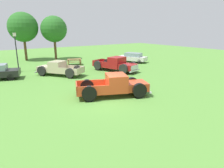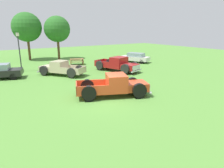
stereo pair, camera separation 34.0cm
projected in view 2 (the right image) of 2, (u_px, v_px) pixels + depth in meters
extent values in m
plane|color=#548C38|center=(104.00, 100.00, 13.74)|extent=(80.00, 80.00, 0.00)
cube|color=#D14723|center=(136.00, 86.00, 14.65)|extent=(2.05, 2.06, 0.57)
cube|color=silver|center=(146.00, 85.00, 14.78)|extent=(0.62, 1.33, 0.48)
sphere|color=silver|center=(143.00, 83.00, 15.37)|extent=(0.21, 0.21, 0.21)
sphere|color=silver|center=(149.00, 87.00, 14.17)|extent=(0.21, 0.21, 0.21)
cube|color=#D14723|center=(116.00, 83.00, 14.32)|extent=(1.93, 2.13, 1.19)
cube|color=#8C9EA8|center=(125.00, 79.00, 14.35)|extent=(0.63, 1.39, 0.52)
cube|color=#D14723|center=(92.00, 91.00, 14.16)|extent=(2.69, 2.46, 0.10)
cube|color=#D14723|center=(91.00, 84.00, 14.86)|extent=(2.03, 0.94, 0.57)
cube|color=#D14723|center=(93.00, 90.00, 13.29)|extent=(2.03, 0.94, 0.57)
cube|color=#D14723|center=(77.00, 87.00, 13.90)|extent=(0.76, 1.63, 0.57)
cylinder|color=black|center=(132.00, 86.00, 15.55)|extent=(0.81, 0.52, 0.79)
cylinder|color=#B7B7BC|center=(132.00, 86.00, 15.56)|extent=(0.39, 0.35, 0.32)
cylinder|color=black|center=(132.00, 84.00, 15.50)|extent=(1.03, 0.66, 1.00)
cylinder|color=black|center=(139.00, 93.00, 13.90)|extent=(0.81, 0.52, 0.79)
cylinder|color=#B7B7BC|center=(139.00, 93.00, 13.89)|extent=(0.39, 0.35, 0.32)
cylinder|color=black|center=(139.00, 90.00, 13.84)|extent=(1.03, 0.66, 1.00)
cylinder|color=black|center=(87.00, 89.00, 14.96)|extent=(0.81, 0.52, 0.79)
cylinder|color=#B7B7BC|center=(87.00, 88.00, 14.97)|extent=(0.39, 0.35, 0.32)
cylinder|color=black|center=(87.00, 86.00, 14.91)|extent=(1.03, 0.66, 1.00)
cylinder|color=black|center=(89.00, 96.00, 13.31)|extent=(0.81, 0.52, 0.79)
cylinder|color=#B7B7BC|center=(89.00, 96.00, 13.30)|extent=(0.39, 0.35, 0.32)
cylinder|color=black|center=(89.00, 93.00, 13.25)|extent=(1.03, 0.66, 1.00)
cube|color=silver|center=(147.00, 89.00, 14.88)|extent=(0.84, 1.78, 0.12)
cube|color=maroon|center=(130.00, 67.00, 21.77)|extent=(2.04, 2.03, 0.59)
cube|color=silver|center=(136.00, 68.00, 21.28)|extent=(1.41, 0.52, 0.49)
sphere|color=silver|center=(139.00, 66.00, 21.78)|extent=(0.21, 0.21, 0.21)
sphere|color=silver|center=(133.00, 68.00, 20.80)|extent=(0.21, 0.21, 0.21)
cube|color=maroon|center=(119.00, 62.00, 22.58)|extent=(2.13, 1.88, 1.23)
cube|color=#8C9EA8|center=(124.00, 61.00, 22.12)|extent=(1.48, 0.52, 0.54)
cube|color=maroon|center=(106.00, 66.00, 23.82)|extent=(2.40, 2.69, 0.11)
cube|color=maroon|center=(111.00, 62.00, 24.37)|extent=(0.78, 2.16, 0.59)
cube|color=maroon|center=(102.00, 64.00, 23.08)|extent=(0.78, 2.16, 0.59)
cube|color=maroon|center=(100.00, 62.00, 24.37)|extent=(1.72, 0.64, 0.59)
cylinder|color=black|center=(134.00, 68.00, 22.53)|extent=(0.48, 0.84, 0.81)
cylinder|color=#B7B7BC|center=(134.00, 68.00, 22.54)|extent=(0.34, 0.39, 0.32)
cylinder|color=black|center=(134.00, 66.00, 22.48)|extent=(0.60, 1.07, 1.02)
cylinder|color=black|center=(125.00, 71.00, 21.18)|extent=(0.48, 0.84, 0.81)
cylinder|color=#B7B7BC|center=(125.00, 71.00, 21.17)|extent=(0.34, 0.39, 0.32)
cylinder|color=black|center=(125.00, 69.00, 21.12)|extent=(0.60, 1.07, 1.02)
cylinder|color=black|center=(109.00, 65.00, 24.67)|extent=(0.48, 0.84, 0.81)
cylinder|color=#B7B7BC|center=(110.00, 65.00, 24.68)|extent=(0.34, 0.39, 0.32)
cylinder|color=black|center=(109.00, 63.00, 24.61)|extent=(0.60, 1.07, 1.02)
cylinder|color=black|center=(100.00, 67.00, 23.31)|extent=(0.48, 0.84, 0.81)
cylinder|color=#B7B7BC|center=(100.00, 67.00, 23.30)|extent=(0.34, 0.39, 0.32)
cylinder|color=black|center=(100.00, 65.00, 23.26)|extent=(0.60, 1.07, 1.02)
cube|color=silver|center=(137.00, 71.00, 21.35)|extent=(1.88, 0.71, 0.13)
cube|color=#C6B793|center=(49.00, 68.00, 21.32)|extent=(2.06, 2.06, 0.54)
cube|color=silver|center=(43.00, 68.00, 21.57)|extent=(1.11, 0.84, 0.45)
sphere|color=silver|center=(39.00, 68.00, 21.02)|extent=(0.19, 0.19, 0.19)
sphere|color=silver|center=(47.00, 67.00, 22.10)|extent=(0.19, 0.19, 0.19)
cube|color=#C6B793|center=(59.00, 66.00, 20.79)|extent=(2.06, 1.99, 1.12)
cube|color=#8C9EA8|center=(54.00, 64.00, 20.92)|extent=(1.16, 0.87, 0.49)
cube|color=#C6B793|center=(74.00, 72.00, 20.38)|extent=(2.53, 2.61, 0.10)
cube|color=#C6B793|center=(69.00, 71.00, 19.59)|extent=(1.28, 1.69, 0.54)
cube|color=#C6B793|center=(77.00, 68.00, 21.00)|extent=(1.28, 1.69, 0.54)
cube|color=#C6B793|center=(82.00, 70.00, 19.97)|extent=(1.36, 1.03, 0.54)
cylinder|color=black|center=(44.00, 72.00, 20.66)|extent=(0.61, 0.72, 0.74)
cylinder|color=#B7B7BC|center=(44.00, 72.00, 20.65)|extent=(0.36, 0.38, 0.30)
cylinder|color=black|center=(44.00, 70.00, 20.61)|extent=(0.77, 0.91, 0.94)
cylinder|color=black|center=(54.00, 69.00, 22.14)|extent=(0.61, 0.72, 0.74)
cylinder|color=#B7B7BC|center=(54.00, 69.00, 22.15)|extent=(0.36, 0.38, 0.30)
cylinder|color=black|center=(53.00, 68.00, 22.09)|extent=(0.77, 0.91, 0.94)
cylinder|color=black|center=(72.00, 75.00, 19.57)|extent=(0.61, 0.72, 0.74)
cylinder|color=#B7B7BC|center=(72.00, 75.00, 19.56)|extent=(0.36, 0.38, 0.30)
cylinder|color=black|center=(71.00, 73.00, 19.52)|extent=(0.77, 0.91, 0.94)
cylinder|color=black|center=(80.00, 71.00, 21.05)|extent=(0.61, 0.72, 0.74)
cylinder|color=#B7B7BC|center=(80.00, 71.00, 21.06)|extent=(0.36, 0.38, 0.30)
cylinder|color=black|center=(80.00, 70.00, 21.00)|extent=(0.77, 0.91, 0.94)
cube|color=silver|center=(43.00, 70.00, 21.67)|extent=(1.49, 1.13, 0.12)
cube|color=silver|center=(135.00, 58.00, 28.82)|extent=(3.24, 4.36, 0.55)
cube|color=#7F939E|center=(136.00, 55.00, 28.61)|extent=(2.23, 2.64, 0.51)
cylinder|color=black|center=(124.00, 60.00, 28.97)|extent=(0.42, 0.61, 0.59)
cylinder|color=black|center=(129.00, 59.00, 30.18)|extent=(0.42, 0.61, 0.59)
cylinder|color=black|center=(142.00, 62.00, 27.61)|extent=(0.42, 0.61, 0.59)
cylinder|color=black|center=(146.00, 60.00, 28.82)|extent=(0.42, 0.61, 0.59)
cylinder|color=black|center=(16.00, 73.00, 20.42)|extent=(0.66, 0.38, 0.63)
cylinder|color=black|center=(13.00, 77.00, 18.96)|extent=(0.66, 0.38, 0.63)
cube|color=#2D2D33|center=(22.00, 70.00, 22.86)|extent=(0.36, 0.36, 0.25)
cylinder|color=#2D2D33|center=(20.00, 53.00, 22.34)|extent=(0.12, 0.12, 3.65)
cube|color=#F2EACC|center=(17.00, 34.00, 21.80)|extent=(0.28, 0.28, 0.36)
cone|color=#2D2D33|center=(17.00, 33.00, 21.75)|extent=(0.32, 0.32, 0.14)
cube|color=olive|center=(77.00, 59.00, 26.90)|extent=(1.96, 1.35, 0.06)
cube|color=olive|center=(77.00, 62.00, 26.41)|extent=(1.79, 0.86, 0.05)
cube|color=olive|center=(76.00, 61.00, 27.54)|extent=(1.79, 0.86, 0.05)
cube|color=olive|center=(71.00, 62.00, 26.81)|extent=(0.54, 1.35, 0.75)
cube|color=olive|center=(83.00, 62.00, 27.18)|extent=(0.54, 1.35, 0.75)
cylinder|color=#2D6B2D|center=(61.00, 64.00, 24.73)|extent=(0.56, 0.56, 0.85)
cylinder|color=black|center=(61.00, 61.00, 24.60)|extent=(0.59, 0.59, 0.10)
cylinder|color=brown|center=(29.00, 49.00, 30.70)|extent=(0.36, 0.36, 3.28)
sphere|color=#286623|center=(27.00, 27.00, 29.82)|extent=(4.32, 4.32, 4.32)
cylinder|color=brown|center=(59.00, 49.00, 31.49)|extent=(0.36, 0.36, 3.15)
sphere|color=#286623|center=(57.00, 29.00, 30.68)|extent=(3.94, 3.94, 3.94)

